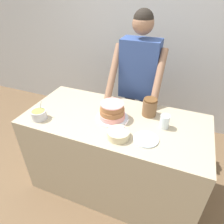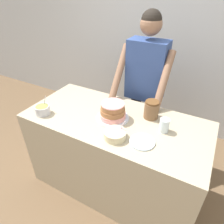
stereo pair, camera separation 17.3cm
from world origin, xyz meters
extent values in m
plane|color=brown|center=(0.00, 0.00, 0.00)|extent=(14.00, 14.00, 0.00)
cube|color=silver|center=(0.00, 1.84, 1.30)|extent=(10.00, 0.05, 2.60)
cube|color=tan|center=(0.00, 0.39, 0.45)|extent=(1.68, 0.78, 0.90)
cylinder|color=#2D2D38|center=(-0.05, 1.02, 0.42)|extent=(0.12, 0.12, 0.84)
cylinder|color=#2D2D38|center=(0.13, 1.02, 0.42)|extent=(0.12, 0.12, 0.84)
cube|color=#334C8C|center=(0.04, 1.02, 1.15)|extent=(0.40, 0.22, 0.63)
cylinder|color=#8E664C|center=(-0.19, 0.84, 1.15)|extent=(0.07, 0.40, 0.53)
cylinder|color=#8E664C|center=(0.28, 0.84, 1.15)|extent=(0.07, 0.40, 0.53)
sphere|color=#8E664C|center=(0.04, 1.02, 1.61)|extent=(0.21, 0.21, 0.21)
sphere|color=black|center=(0.04, 1.02, 1.65)|extent=(0.19, 0.19, 0.19)
cylinder|color=silver|center=(-0.03, 0.39, 0.90)|extent=(0.30, 0.30, 0.01)
cylinder|color=pink|center=(-0.03, 0.39, 0.93)|extent=(0.24, 0.24, 0.05)
cylinder|color=#9E663D|center=(-0.03, 0.39, 0.98)|extent=(0.22, 0.22, 0.05)
cylinder|color=#9E663D|center=(-0.03, 0.39, 1.02)|extent=(0.21, 0.21, 0.05)
cylinder|color=pink|center=(-0.03, 0.39, 1.05)|extent=(0.21, 0.21, 0.01)
cylinder|color=silver|center=(-0.63, 0.14, 0.94)|extent=(0.14, 0.14, 0.08)
cylinder|color=olive|center=(-0.63, 0.14, 0.97)|extent=(0.12, 0.12, 0.01)
cylinder|color=silver|center=(-0.65, 0.19, 0.99)|extent=(0.06, 0.02, 0.16)
cylinder|color=beige|center=(0.12, 0.16, 0.93)|extent=(0.18, 0.18, 0.06)
cylinder|color=pink|center=(0.12, 0.16, 0.96)|extent=(0.15, 0.15, 0.01)
cylinder|color=silver|center=(0.15, 0.21, 0.99)|extent=(0.08, 0.06, 0.17)
cylinder|color=silver|center=(0.43, 0.43, 0.96)|extent=(0.08, 0.08, 0.12)
cylinder|color=silver|center=(0.33, 0.21, 0.91)|extent=(0.20, 0.20, 0.01)
cylinder|color=brown|center=(0.27, 0.57, 0.97)|extent=(0.13, 0.13, 0.15)
cylinder|color=brown|center=(0.27, 0.57, 1.06)|extent=(0.12, 0.12, 0.02)
camera|label=1|loc=(0.53, -0.99, 1.95)|focal=32.00mm
camera|label=2|loc=(0.69, -0.92, 1.95)|focal=32.00mm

